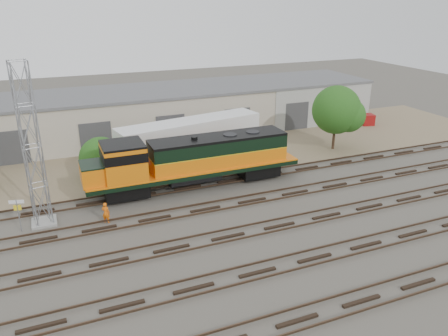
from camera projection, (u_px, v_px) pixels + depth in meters
name	position (u px, v px, depth m)	size (l,w,h in m)	color
ground	(212.00, 218.00, 32.43)	(140.00, 140.00, 0.00)	#47423A
dirt_strip	(161.00, 155.00, 45.34)	(80.00, 16.00, 0.02)	#726047
tracks	(228.00, 237.00, 29.82)	(80.00, 20.40, 0.28)	black
warehouse	(143.00, 113.00, 51.25)	(58.40, 10.40, 5.30)	#B7AB98
locomotive	(191.00, 160.00, 36.82)	(18.47, 3.24, 4.44)	black
signal_tower	(32.00, 150.00, 29.68)	(1.71, 1.71, 11.63)	gray
sign_post	(18.00, 209.00, 30.04)	(0.98, 0.29, 2.45)	gray
worker	(106.00, 213.00, 31.55)	(0.58, 0.38, 1.60)	orange
semi_trailer	(194.00, 136.00, 42.24)	(14.68, 5.54, 4.43)	white
dumpster_blue	(332.00, 120.00, 55.60)	(1.60, 1.50, 1.50)	navy
dumpster_red	(367.00, 120.00, 55.95)	(1.50, 1.40, 1.40)	maroon
tree_mid	(104.00, 160.00, 39.48)	(4.13, 3.93, 3.93)	#382619
tree_east	(339.00, 111.00, 45.73)	(5.34, 5.09, 6.87)	#382619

